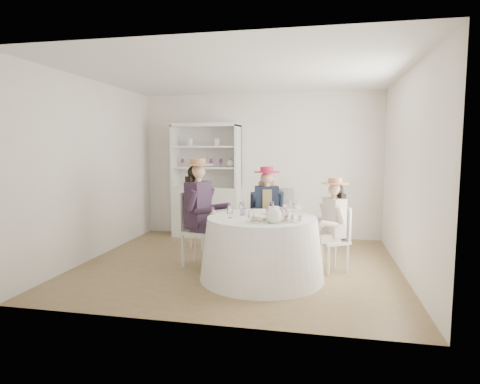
# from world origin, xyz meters

# --- Properties ---
(ground) EXTENTS (4.50, 4.50, 0.00)m
(ground) POSITION_xyz_m (0.00, 0.00, 0.00)
(ground) COLOR brown
(ground) RESTS_ON ground
(ceiling) EXTENTS (4.50, 4.50, 0.00)m
(ceiling) POSITION_xyz_m (0.00, 0.00, 2.70)
(ceiling) COLOR white
(ceiling) RESTS_ON wall_back
(wall_back) EXTENTS (4.50, 0.00, 4.50)m
(wall_back) POSITION_xyz_m (0.00, 2.00, 1.35)
(wall_back) COLOR silver
(wall_back) RESTS_ON ground
(wall_front) EXTENTS (4.50, 0.00, 4.50)m
(wall_front) POSITION_xyz_m (0.00, -2.00, 1.35)
(wall_front) COLOR silver
(wall_front) RESTS_ON ground
(wall_left) EXTENTS (0.00, 4.50, 4.50)m
(wall_left) POSITION_xyz_m (-2.25, 0.00, 1.35)
(wall_left) COLOR silver
(wall_left) RESTS_ON ground
(wall_right) EXTENTS (0.00, 4.50, 4.50)m
(wall_right) POSITION_xyz_m (2.25, 0.00, 1.35)
(wall_right) COLOR silver
(wall_right) RESTS_ON ground
(tea_table) EXTENTS (1.60, 1.60, 0.80)m
(tea_table) POSITION_xyz_m (0.41, -0.52, 0.40)
(tea_table) COLOR white
(tea_table) RESTS_ON ground
(hutch) EXTENTS (1.42, 0.88, 2.14)m
(hutch) POSITION_xyz_m (-0.98, 1.77, 0.76)
(hutch) COLOR silver
(hutch) RESTS_ON ground
(side_table) EXTENTS (0.55, 0.55, 0.68)m
(side_table) POSITION_xyz_m (0.53, 1.67, 0.34)
(side_table) COLOR silver
(side_table) RESTS_ON ground
(hatbox) EXTENTS (0.33, 0.33, 0.27)m
(hatbox) POSITION_xyz_m (0.53, 1.67, 0.82)
(hatbox) COLOR black
(hatbox) RESTS_ON side_table
(guest_left) EXTENTS (0.62, 0.58, 1.54)m
(guest_left) POSITION_xyz_m (-0.54, -0.14, 0.87)
(guest_left) COLOR silver
(guest_left) RESTS_ON ground
(guest_mid) EXTENTS (0.53, 0.56, 1.40)m
(guest_mid) POSITION_xyz_m (0.34, 0.50, 0.79)
(guest_mid) COLOR silver
(guest_mid) RESTS_ON ground
(guest_right) EXTENTS (0.55, 0.51, 1.28)m
(guest_right) POSITION_xyz_m (1.31, -0.03, 0.72)
(guest_right) COLOR silver
(guest_right) RESTS_ON ground
(spare_chair) EXTENTS (0.52, 0.52, 0.90)m
(spare_chair) POSITION_xyz_m (-0.82, 0.78, 0.48)
(spare_chair) COLOR silver
(spare_chair) RESTS_ON ground
(teacup_a) EXTENTS (0.12, 0.12, 0.07)m
(teacup_a) POSITION_xyz_m (0.16, -0.46, 0.84)
(teacup_a) COLOR white
(teacup_a) RESTS_ON tea_table
(teacup_b) EXTENTS (0.08, 0.08, 0.06)m
(teacup_b) POSITION_xyz_m (0.46, -0.27, 0.83)
(teacup_b) COLOR white
(teacup_b) RESTS_ON tea_table
(teacup_c) EXTENTS (0.10, 0.10, 0.07)m
(teacup_c) POSITION_xyz_m (0.65, -0.43, 0.84)
(teacup_c) COLOR white
(teacup_c) RESTS_ON tea_table
(flower_bowl) EXTENTS (0.25, 0.25, 0.05)m
(flower_bowl) POSITION_xyz_m (0.64, -0.57, 0.83)
(flower_bowl) COLOR white
(flower_bowl) RESTS_ON tea_table
(flower_arrangement) EXTENTS (0.19, 0.19, 0.07)m
(flower_arrangement) POSITION_xyz_m (0.62, -0.64, 0.90)
(flower_arrangement) COLOR #CD669A
(flower_arrangement) RESTS_ON tea_table
(table_teapot) EXTENTS (0.28, 0.20, 0.21)m
(table_teapot) POSITION_xyz_m (0.61, -0.90, 0.89)
(table_teapot) COLOR white
(table_teapot) RESTS_ON tea_table
(sandwich_plate) EXTENTS (0.28, 0.28, 0.06)m
(sandwich_plate) POSITION_xyz_m (0.42, -0.87, 0.82)
(sandwich_plate) COLOR white
(sandwich_plate) RESTS_ON tea_table
(cupcake_stand) EXTENTS (0.26, 0.26, 0.24)m
(cupcake_stand) POSITION_xyz_m (0.83, -0.76, 0.89)
(cupcake_stand) COLOR white
(cupcake_stand) RESTS_ON tea_table
(stemware_set) EXTENTS (0.86, 0.89, 0.15)m
(stemware_set) POSITION_xyz_m (0.41, -0.52, 0.88)
(stemware_set) COLOR white
(stemware_set) RESTS_ON tea_table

